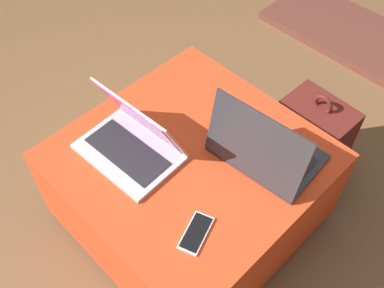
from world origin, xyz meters
TOP-DOWN VIEW (x-y plane):
  - ground_plane at (0.00, 0.00)m, footprint 14.00×14.00m
  - ottoman at (0.00, 0.00)m, footprint 0.83×0.83m
  - laptop_near at (-0.16, -0.13)m, footprint 0.36×0.26m
  - laptop_far at (0.19, 0.16)m, footprint 0.37×0.28m
  - cell_phone at (0.23, -0.20)m, footprint 0.11×0.15m
  - backpack at (0.18, 0.56)m, footprint 0.29×0.25m
  - fireplace_hearth at (0.00, 1.53)m, footprint 1.40×0.50m

SIDE VIEW (x-z plane):
  - ground_plane at x=0.00m, z-range 0.00..0.00m
  - fireplace_hearth at x=0.00m, z-range 0.00..0.04m
  - backpack at x=0.18m, z-range -0.04..0.42m
  - ottoman at x=0.00m, z-range 0.00..0.44m
  - cell_phone at x=0.23m, z-range 0.44..0.45m
  - laptop_near at x=-0.16m, z-range 0.37..0.61m
  - laptop_far at x=0.19m, z-range 0.36..0.62m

